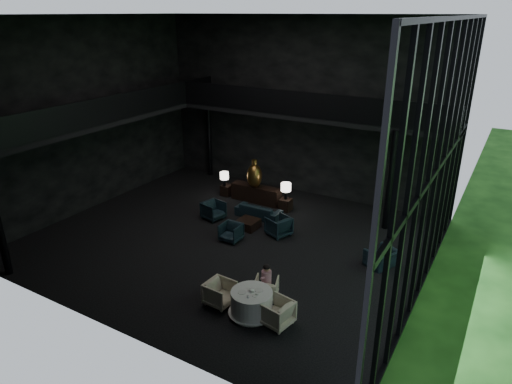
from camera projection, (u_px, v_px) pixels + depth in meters
The scene contains 35 objects.
floor at pixel (230, 240), 17.35m from camera, with size 14.00×12.00×0.02m, color black.
ceiling at pixel (225, 14), 14.39m from camera, with size 14.00×12.00×0.02m, color black.
wall_back at pixel (301, 108), 20.68m from camera, with size 14.00×0.04×8.00m, color black.
wall_front at pixel (90, 192), 11.06m from camera, with size 14.00×0.04×8.00m, color black.
wall_left at pixel (89, 116), 19.16m from camera, with size 0.04×12.00×8.00m, color black.
curtain_wall at pixel (437, 170), 12.60m from camera, with size 0.20×12.00×8.00m, color black, non-canonical shape.
mezzanine_left at pixel (106, 118), 18.69m from camera, with size 2.00×12.00×0.25m, color black.
mezzanine_back at pixel (312, 114), 19.41m from camera, with size 12.00×2.00×0.25m, color black.
railing_left at pixel (122, 106), 18.00m from camera, with size 0.06×12.00×1.00m, color black.
railing_back at pixel (303, 104), 18.38m from camera, with size 12.00×0.06×1.00m, color black.
column_nw at pixel (209, 138), 23.53m from camera, with size 0.24×0.24×4.00m, color black.
column_ne at pixel (390, 181), 17.56m from camera, with size 0.24×0.24×4.00m, color black.
console at pixel (256, 194), 20.69m from camera, with size 2.39×0.54×0.76m, color black.
bronze_urn at pixel (254, 176), 20.22m from camera, with size 0.68×0.68×1.28m.
side_table_left at pixel (227, 190), 21.46m from camera, with size 0.46×0.46×0.51m, color black.
table_lamp_left at pixel (224, 176), 21.07m from camera, with size 0.41×0.41×0.68m.
side_table_right at pixel (286, 205), 19.82m from camera, with size 0.48×0.48×0.53m, color black.
table_lamp_right at pixel (286, 188), 19.52m from camera, with size 0.44×0.44×0.73m.
sofa at pixel (259, 209), 19.13m from camera, with size 1.85×0.54×0.72m, color #172A2F.
lounge_armchair_west at pixel (213, 209), 18.95m from camera, with size 0.85×0.80×0.88m, color black.
lounge_armchair_east at pixel (279, 224), 17.55m from camera, with size 0.89×0.83×0.92m, color black.
lounge_armchair_south at pixel (231, 232), 17.17m from camera, with size 0.71×0.66×0.73m, color black.
window_armchair at pixel (381, 256), 15.41m from camera, with size 0.86×0.56×0.75m, color black.
coffee_table at pixel (248, 224), 18.23m from camera, with size 0.80×0.80×0.35m, color black.
dining_table at pixel (252, 304), 12.97m from camera, with size 1.35×1.35×0.75m.
dining_chair_north at pixel (266, 288), 13.76m from camera, with size 0.62×0.58×0.63m, color #C4BB8D.
dining_chair_east at pixel (277, 311), 12.53m from camera, with size 0.82×0.77×0.85m, color #BBAF8F.
dining_chair_west at pixel (220, 292), 13.41m from camera, with size 0.80×0.75×0.82m, color #C1B793.
child at pixel (267, 274), 13.63m from camera, with size 0.30×0.30×0.65m.
plate_a at pixel (242, 292), 12.79m from camera, with size 0.24×0.24×0.01m, color white.
plate_b at pixel (259, 290), 12.88m from camera, with size 0.24×0.24×0.02m, color white.
saucer at pixel (255, 296), 12.63m from camera, with size 0.16×0.16×0.01m, color white.
coffee_cup at pixel (257, 294), 12.65m from camera, with size 0.08×0.08×0.06m, color white.
cereal_bowl at pixel (252, 290), 12.82m from camera, with size 0.17×0.17×0.09m, color white.
cream_pot at pixel (248, 297), 12.54m from camera, with size 0.06×0.06×0.07m, color #99999E.
Camera 1 is at (8.68, -12.82, 8.09)m, focal length 32.00 mm.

